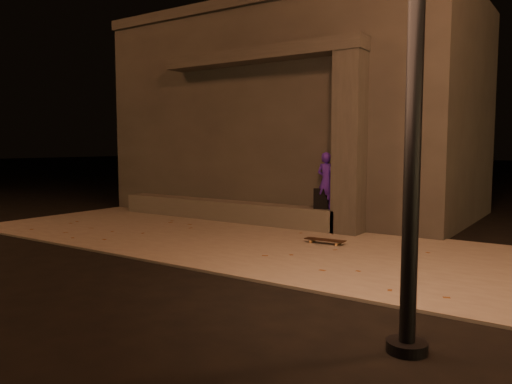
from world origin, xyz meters
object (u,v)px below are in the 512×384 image
Objects in this scene: column at (350,144)px; skateboard at (325,240)px; backpack at (322,202)px; skateboarder at (326,181)px.

skateboard is at bearing -84.66° from column.
skateboard is (0.72, -1.28, -0.53)m from backpack.
skateboarder is at bearing 180.00° from column.
column is 8.42× the size of backpack.
skateboarder is 1.72m from skateboard.
backpack is (-0.60, 0.00, -1.20)m from column.
skateboarder is at bearing 112.57° from skateboard.
backpack is at bearing 116.09° from skateboard.
backpack is (-0.10, 0.00, -0.44)m from skateboarder.
column is at bearing -10.87° from backpack.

